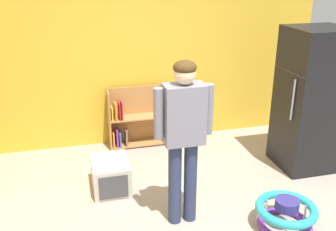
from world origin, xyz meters
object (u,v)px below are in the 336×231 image
at_px(refrigerator, 311,100).
at_px(bookshelf, 133,121).
at_px(standing_person, 183,130).
at_px(baby_walker, 286,214).
at_px(pet_carrier, 111,175).

relative_size(refrigerator, bookshelf, 2.09).
bearing_deg(standing_person, baby_walker, -21.50).
bearing_deg(standing_person, pet_carrier, 129.55).
height_order(bookshelf, standing_person, standing_person).
bearing_deg(pet_carrier, bookshelf, 68.02).
bearing_deg(pet_carrier, baby_walker, -35.78).
bearing_deg(standing_person, bookshelf, 95.48).
bearing_deg(standing_person, refrigerator, 21.83).
distance_m(standing_person, pet_carrier, 1.30).
height_order(bookshelf, pet_carrier, bookshelf).
height_order(standing_person, pet_carrier, standing_person).
height_order(refrigerator, pet_carrier, refrigerator).
bearing_deg(bookshelf, standing_person, -84.52).
height_order(standing_person, baby_walker, standing_person).
relative_size(standing_person, baby_walker, 2.77).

